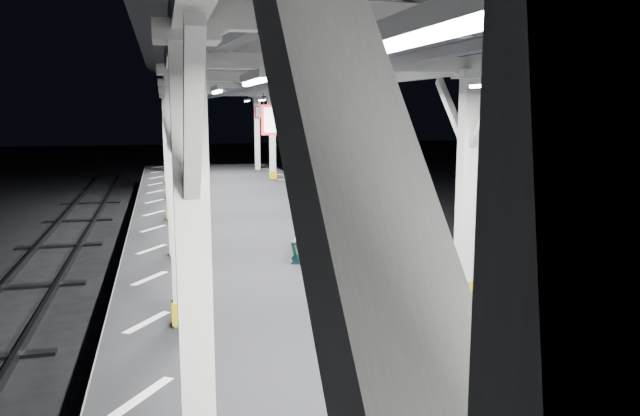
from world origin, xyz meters
name	(u,v)px	position (x,y,z in m)	size (l,w,h in m)	color
platform	(378,414)	(0.00, 0.00, 0.50)	(6.00, 50.00, 1.00)	black
hazard_stripes_left	(143,396)	(-2.45, 0.00, 1.00)	(1.00, 48.00, 0.01)	silver
hazard_stripes_right	(576,349)	(2.45, 0.00, 1.00)	(1.00, 48.00, 0.01)	silver
canopy	(385,30)	(0.00, -0.02, 4.56)	(5.40, 49.00, 4.65)	silver
bench_mid	(312,234)	(0.54, 5.34, 1.42)	(0.91, 1.56, 0.80)	black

